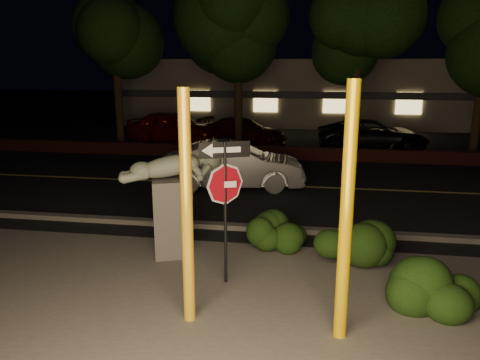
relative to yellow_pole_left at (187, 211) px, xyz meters
name	(u,v)px	position (x,y,z in m)	size (l,w,h in m)	color
ground	(290,166)	(0.91, 11.15, -1.75)	(90.00, 90.00, 0.00)	black
patio	(250,319)	(0.91, 0.15, -1.74)	(14.00, 6.00, 0.02)	#4C4944
road	(285,186)	(0.91, 8.15, -1.75)	(80.00, 8.00, 0.01)	black
lane_marking	(285,186)	(0.91, 8.15, -1.74)	(80.00, 0.12, 0.01)	#AC9F44
curb	(273,229)	(0.91, 4.05, -1.69)	(80.00, 0.25, 0.12)	#4C4944
brick_wall	(292,153)	(0.91, 12.45, -1.50)	(40.00, 0.35, 0.50)	#411715
parking_lot	(297,137)	(0.91, 18.15, -1.75)	(40.00, 12.00, 0.01)	black
building	(303,90)	(0.91, 26.14, 0.25)	(22.00, 10.20, 4.00)	#75695D
tree_far_a	(114,26)	(-7.09, 14.15, 3.59)	(4.60, 4.60, 7.43)	black
tree_far_b	(238,8)	(-1.59, 14.35, 4.30)	(5.20, 5.20, 8.41)	black
tree_far_c	(360,15)	(3.41, 13.95, 3.91)	(4.80, 4.80, 7.84)	black
yellow_pole_left	(187,211)	(0.00, 0.00, 0.00)	(0.18, 0.18, 3.51)	yellow
yellow_pole_right	(346,217)	(2.24, -0.11, 0.06)	(0.18, 0.18, 3.64)	yellow
signpost	(225,185)	(0.31, 1.30, 0.06)	(0.81, 0.36, 2.55)	black
sculpture	(170,193)	(-0.99, 2.33, -0.43)	(1.97, 1.15, 2.14)	#4C4944
hedge_center	(283,228)	(1.20, 3.01, -1.29)	(1.78, 0.83, 0.93)	black
hedge_right	(360,240)	(2.71, 2.31, -1.18)	(1.76, 0.94, 1.15)	black
hedge_far_right	(434,280)	(3.72, 0.90, -1.24)	(1.47, 0.92, 1.02)	black
silver_sedan	(233,165)	(-0.68, 7.71, -1.03)	(1.52, 4.36, 1.44)	#B3B3B8
parked_car_red	(174,127)	(-4.91, 15.43, -0.98)	(1.84, 4.57, 1.56)	maroon
parked_car_darkred	(243,131)	(-1.61, 15.85, -1.14)	(1.72, 4.23, 1.23)	#430E13
parked_car_dark	(372,135)	(4.33, 15.16, -1.08)	(2.22, 4.82, 1.34)	black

